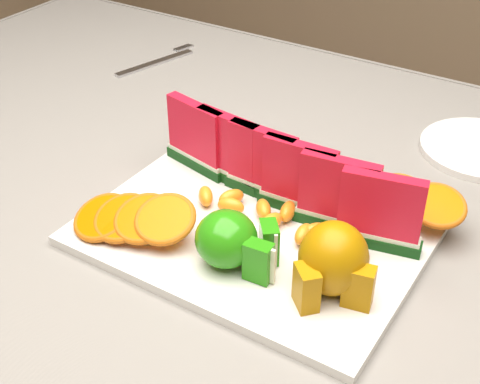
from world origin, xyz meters
TOP-DOWN VIEW (x-y plane):
  - table at (0.00, 0.00)m, footprint 1.40×0.90m
  - tablecloth at (0.00, 0.00)m, footprint 1.53×1.03m
  - platter at (0.10, -0.06)m, footprint 0.40×0.30m
  - apple_cluster at (0.11, -0.13)m, footprint 0.11×0.09m
  - pear_cluster at (0.22, -0.11)m, footprint 0.10×0.11m
  - fork at (-0.33, 0.29)m, footprint 0.06×0.19m
  - watermelon_row at (0.09, 0.00)m, footprint 0.39×0.07m
  - orange_fan_front at (-0.02, -0.15)m, footprint 0.17×0.11m
  - orange_fan_back at (0.14, 0.06)m, footprint 0.37×0.10m
  - tangerine_segments at (0.12, -0.05)m, footprint 0.24×0.08m

SIDE VIEW (x-z plane):
  - table at x=0.00m, z-range 0.28..1.03m
  - tablecloth at x=0.00m, z-range 0.62..0.82m
  - fork at x=-0.33m, z-range 0.76..0.76m
  - platter at x=0.10m, z-range 0.76..0.77m
  - tangerine_segments at x=0.12m, z-range 0.77..0.79m
  - orange_fan_back at x=0.14m, z-range 0.77..0.82m
  - orange_fan_front at x=-0.02m, z-range 0.77..0.82m
  - apple_cluster at x=0.11m, z-range 0.77..0.84m
  - pear_cluster at x=0.22m, z-range 0.77..0.85m
  - watermelon_row at x=0.09m, z-range 0.77..0.87m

